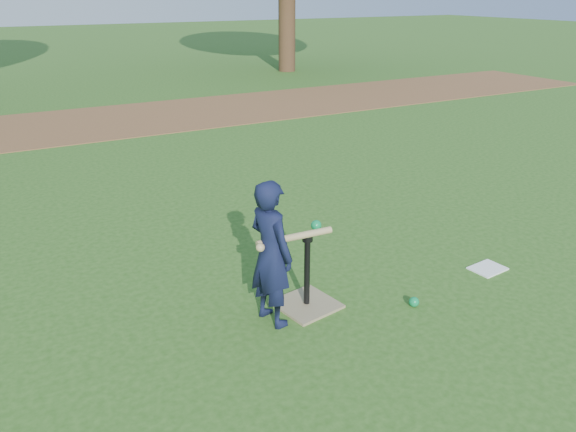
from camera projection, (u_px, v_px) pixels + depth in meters
ground at (299, 310)px, 4.33m from camera, size 80.00×80.00×0.00m
dirt_strip at (97, 122)px, 10.41m from camera, size 24.00×3.00×0.01m
child at (271, 254)px, 3.99m from camera, size 0.34×0.45×1.10m
wiffle_ball_ground at (414, 302)px, 4.36m from camera, size 0.08×0.08×0.08m
clipboard at (488, 268)px, 4.95m from camera, size 0.32×0.26×0.01m
batting_tee at (307, 293)px, 4.34m from camera, size 0.50×0.50×0.61m
swing_action at (296, 235)px, 4.09m from camera, size 0.63×0.17×0.10m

